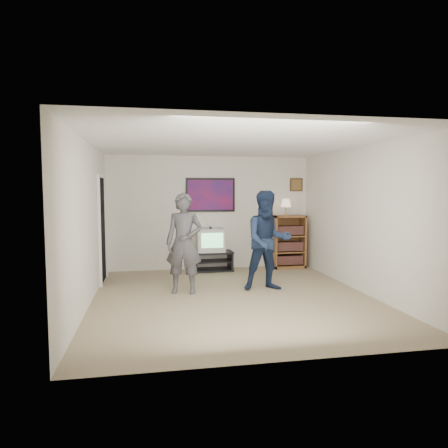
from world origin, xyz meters
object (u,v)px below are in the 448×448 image
object	(u,v)px
bookshelf	(288,242)
person_short	(268,241)
media_stand	(213,261)
crt_television	(211,240)
person_tall	(184,243)

from	to	relation	value
bookshelf	person_short	size ratio (longest dim) A/B	0.68
media_stand	person_short	xyz separation A→B (m)	(0.69, -1.83, 0.66)
bookshelf	media_stand	bearing A→B (deg)	-178.36
crt_television	person_short	bearing A→B (deg)	-66.52
bookshelf	person_tall	distance (m)	3.12
media_stand	bookshelf	xyz separation A→B (m)	(1.75, 0.05, 0.38)
media_stand	person_tall	size ratio (longest dim) A/B	0.51
crt_television	person_tall	world-z (taller)	person_tall
crt_television	person_tall	distance (m)	1.92
bookshelf	person_tall	xyz separation A→B (m)	(-2.52, -1.82, 0.26)
crt_television	person_short	size ratio (longest dim) A/B	0.34
person_tall	person_short	world-z (taller)	person_short
crt_television	person_short	xyz separation A→B (m)	(0.74, -1.83, 0.20)
media_stand	person_short	world-z (taller)	person_short
crt_television	person_tall	bearing A→B (deg)	-110.72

